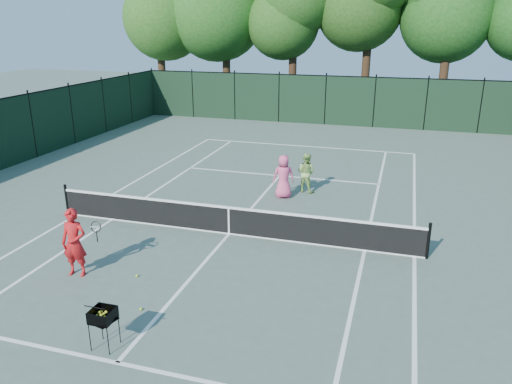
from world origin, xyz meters
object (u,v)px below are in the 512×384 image
(player_pink, at_px, (284,176))
(ball_hopper, at_px, (103,316))
(player_green, at_px, (306,173))
(loose_ball_midcourt, at_px, (137,276))
(coach, at_px, (74,243))
(loose_ball_near_cart, at_px, (141,309))

(player_pink, relative_size, ball_hopper, 1.88)
(player_green, height_order, loose_ball_midcourt, player_green)
(player_pink, relative_size, loose_ball_midcourt, 23.87)
(player_green, bearing_deg, ball_hopper, 96.04)
(player_pink, bearing_deg, coach, 44.12)
(player_green, xyz_separation_m, loose_ball_midcourt, (-2.80, -7.93, -0.73))
(player_pink, height_order, player_green, player_pink)
(player_green, relative_size, loose_ball_midcourt, 22.38)
(ball_hopper, xyz_separation_m, loose_ball_midcourt, (-0.86, 2.76, -0.69))
(player_pink, relative_size, player_green, 1.07)
(player_green, distance_m, loose_ball_midcourt, 8.44)
(player_green, distance_m, ball_hopper, 10.87)
(player_green, height_order, loose_ball_near_cart, player_green)
(loose_ball_near_cart, relative_size, loose_ball_midcourt, 1.00)
(player_pink, height_order, loose_ball_near_cart, player_pink)
(ball_hopper, xyz_separation_m, loose_ball_near_cart, (0.01, 1.39, -0.69))
(loose_ball_near_cart, distance_m, loose_ball_midcourt, 1.63)
(loose_ball_near_cart, bearing_deg, ball_hopper, -90.46)
(coach, distance_m, player_pink, 8.21)
(player_green, height_order, ball_hopper, player_green)
(loose_ball_midcourt, bearing_deg, ball_hopper, -72.64)
(player_pink, bearing_deg, player_green, -145.31)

